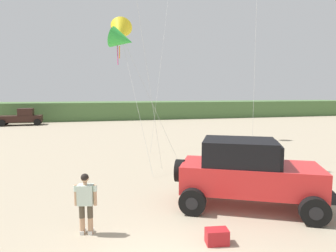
{
  "coord_description": "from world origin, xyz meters",
  "views": [
    {
      "loc": [
        -1.24,
        -5.42,
        3.77
      ],
      "look_at": [
        1.05,
        3.66,
        2.71
      ],
      "focal_mm": 31.1,
      "sensor_mm": 36.0,
      "label": 1
    }
  ],
  "objects_px": {
    "person_watching": "(86,200)",
    "cooler_box": "(217,237)",
    "kite_yellow_diamond": "(120,32)",
    "kite_blue_swept": "(122,40)",
    "distant_pickup": "(22,117)",
    "jeep": "(247,172)"
  },
  "relations": [
    {
      "from": "person_watching",
      "to": "kite_blue_swept",
      "type": "xyz_separation_m",
      "value": [
        1.79,
        7.89,
        5.61
      ]
    },
    {
      "from": "person_watching",
      "to": "kite_yellow_diamond",
      "type": "relative_size",
      "value": 0.21
    },
    {
      "from": "jeep",
      "to": "person_watching",
      "type": "distance_m",
      "value": 5.17
    },
    {
      "from": "person_watching",
      "to": "cooler_box",
      "type": "xyz_separation_m",
      "value": [
        3.19,
        -1.35,
        -0.75
      ]
    },
    {
      "from": "kite_yellow_diamond",
      "to": "cooler_box",
      "type": "bearing_deg",
      "value": -81.33
    },
    {
      "from": "distant_pickup",
      "to": "kite_yellow_diamond",
      "type": "bearing_deg",
      "value": -65.52
    },
    {
      "from": "jeep",
      "to": "distant_pickup",
      "type": "distance_m",
      "value": 31.95
    },
    {
      "from": "jeep",
      "to": "cooler_box",
      "type": "distance_m",
      "value": 2.94
    },
    {
      "from": "person_watching",
      "to": "cooler_box",
      "type": "distance_m",
      "value": 3.54
    },
    {
      "from": "kite_yellow_diamond",
      "to": "person_watching",
      "type": "bearing_deg",
      "value": -101.75
    },
    {
      "from": "person_watching",
      "to": "kite_blue_swept",
      "type": "relative_size",
      "value": 0.23
    },
    {
      "from": "jeep",
      "to": "cooler_box",
      "type": "relative_size",
      "value": 8.93
    },
    {
      "from": "cooler_box",
      "to": "distant_pickup",
      "type": "height_order",
      "value": "distant_pickup"
    },
    {
      "from": "kite_blue_swept",
      "to": "cooler_box",
      "type": "bearing_deg",
      "value": -81.35
    },
    {
      "from": "cooler_box",
      "to": "distant_pickup",
      "type": "relative_size",
      "value": 0.12
    },
    {
      "from": "person_watching",
      "to": "cooler_box",
      "type": "bearing_deg",
      "value": -22.85
    },
    {
      "from": "jeep",
      "to": "distant_pickup",
      "type": "bearing_deg",
      "value": 114.34
    },
    {
      "from": "kite_blue_swept",
      "to": "person_watching",
      "type": "bearing_deg",
      "value": -102.76
    },
    {
      "from": "jeep",
      "to": "person_watching",
      "type": "relative_size",
      "value": 3.0
    },
    {
      "from": "jeep",
      "to": "distant_pickup",
      "type": "relative_size",
      "value": 1.06
    },
    {
      "from": "cooler_box",
      "to": "kite_yellow_diamond",
      "type": "distance_m",
      "value": 11.88
    },
    {
      "from": "cooler_box",
      "to": "kite_blue_swept",
      "type": "xyz_separation_m",
      "value": [
        -1.41,
        9.24,
        6.36
      ]
    }
  ]
}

